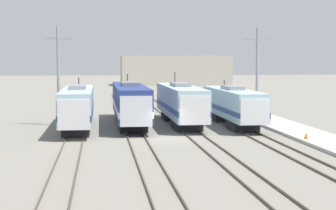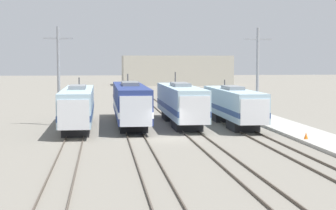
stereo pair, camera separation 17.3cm
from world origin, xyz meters
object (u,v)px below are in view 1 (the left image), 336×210
at_px(locomotive_center_left, 130,103).
at_px(catenary_tower_right, 257,73).
at_px(locomotive_far_left, 77,107).
at_px(locomotive_center_right, 181,103).
at_px(catenary_tower_left, 58,73).
at_px(traffic_cone, 306,136).
at_px(locomotive_far_right, 233,105).

relative_size(locomotive_center_left, catenary_tower_right, 2.04).
relative_size(locomotive_far_left, catenary_tower_right, 1.74).
xyz_separation_m(locomotive_center_left, locomotive_center_right, (5.09, -0.42, -0.05)).
bearing_deg(locomotive_center_left, catenary_tower_right, 2.50).
bearing_deg(catenary_tower_left, traffic_cone, -34.78).
bearing_deg(traffic_cone, locomotive_far_left, 150.28).
bearing_deg(locomotive_far_right, locomotive_center_left, 170.80).
relative_size(locomotive_far_right, traffic_cone, 30.94).
height_order(locomotive_far_left, locomotive_far_right, locomotive_far_left).
bearing_deg(catenary_tower_left, catenary_tower_right, 0.00).
bearing_deg(catenary_tower_left, locomotive_far_left, -61.40).
height_order(locomotive_far_left, locomotive_center_left, locomotive_center_left).
xyz_separation_m(locomotive_far_left, locomotive_center_left, (5.09, 3.07, 0.09)).
height_order(locomotive_center_right, locomotive_far_right, locomotive_center_right).
height_order(locomotive_center_left, locomotive_center_right, locomotive_center_right).
height_order(locomotive_far_left, traffic_cone, locomotive_far_left).
height_order(locomotive_far_right, catenary_tower_left, catenary_tower_left).
relative_size(catenary_tower_left, traffic_cone, 18.17).
xyz_separation_m(locomotive_center_right, traffic_cone, (8.16, -13.12, -1.65)).
height_order(locomotive_center_left, traffic_cone, locomotive_center_left).
xyz_separation_m(catenary_tower_left, traffic_cone, (20.34, -14.12, -4.69)).
relative_size(locomotive_center_right, catenary_tower_left, 1.83).
distance_m(locomotive_center_left, catenary_tower_right, 13.59).
relative_size(locomotive_far_right, catenary_tower_right, 1.70).
bearing_deg(locomotive_center_left, catenary_tower_left, 175.34).
height_order(locomotive_far_left, catenary_tower_left, catenary_tower_left).
bearing_deg(locomotive_center_left, locomotive_center_right, -4.76).
relative_size(locomotive_far_left, locomotive_center_left, 0.86).
relative_size(locomotive_center_right, locomotive_far_right, 1.07).
bearing_deg(locomotive_far_right, locomotive_far_left, -174.69).
bearing_deg(locomotive_far_right, traffic_cone, -75.54).
distance_m(locomotive_far_left, locomotive_center_left, 5.95).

